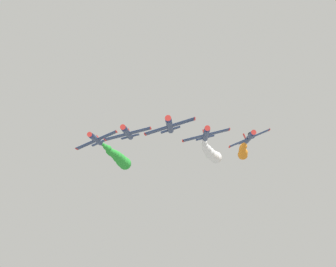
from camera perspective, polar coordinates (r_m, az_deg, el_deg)
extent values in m
cylinder|color=navy|center=(70.88, 0.23, 1.15)|extent=(1.38, 9.00, 1.38)
cone|color=red|center=(65.92, 0.03, 2.10)|extent=(1.31, 1.20, 1.31)
cube|color=navy|center=(71.25, 0.27, 1.01)|extent=(8.84, 1.90, 2.90)
cylinder|color=red|center=(71.50, 3.79, 2.11)|extent=(0.45, 1.40, 0.45)
cylinder|color=red|center=(71.30, -3.26, -0.10)|extent=(0.45, 1.40, 0.45)
cube|color=navy|center=(74.80, 0.35, 0.54)|extent=(3.68, 1.20, 1.30)
cube|color=red|center=(75.10, 0.15, 1.17)|extent=(0.61, 1.10, 1.57)
ellipsoid|color=black|center=(69.24, 0.04, 1.85)|extent=(0.97, 2.20, 0.91)
cylinder|color=navy|center=(77.20, 5.43, -0.11)|extent=(1.33, 9.00, 1.33)
cone|color=red|center=(72.21, 5.61, 0.67)|extent=(1.26, 1.20, 1.26)
cube|color=navy|center=(77.57, 5.44, -0.23)|extent=(8.98, 1.90, 2.35)
cylinder|color=red|center=(78.13, 8.70, 0.58)|extent=(0.43, 1.40, 0.43)
cylinder|color=red|center=(77.29, 2.14, -1.06)|extent=(0.43, 1.40, 0.43)
cube|color=navy|center=(81.13, 5.30, -0.61)|extent=(3.73, 1.20, 1.07)
cube|color=red|center=(81.39, 5.13, -0.01)|extent=(0.51, 1.10, 1.59)
ellipsoid|color=black|center=(75.52, 5.40, 0.51)|extent=(0.94, 2.20, 0.87)
sphere|color=white|center=(84.11, 5.17, -0.96)|extent=(1.03, 1.03, 1.03)
sphere|color=white|center=(86.09, 5.23, -1.27)|extent=(1.17, 1.17, 1.17)
sphere|color=white|center=(88.10, 5.15, -1.44)|extent=(1.31, 1.31, 1.31)
sphere|color=white|center=(90.07, 5.33, -1.76)|extent=(1.42, 1.42, 1.42)
sphere|color=white|center=(92.06, 5.41, -2.06)|extent=(1.82, 1.82, 1.82)
sphere|color=white|center=(94.08, 5.63, -2.23)|extent=(1.96, 1.96, 1.96)
sphere|color=white|center=(96.07, 5.63, -2.46)|extent=(2.04, 2.04, 2.04)
sphere|color=white|center=(98.10, 5.96, -2.65)|extent=(2.30, 2.30, 2.30)
sphere|color=white|center=(100.09, 6.01, -2.89)|extent=(2.58, 2.58, 2.58)
sphere|color=white|center=(102.12, 6.26, -3.05)|extent=(2.66, 2.66, 2.66)
sphere|color=white|center=(104.16, 6.51, -3.21)|extent=(2.82, 2.82, 2.82)
sphere|color=white|center=(106.19, 6.83, -3.41)|extent=(3.16, 3.16, 3.16)
cylinder|color=navy|center=(78.96, -5.80, 0.07)|extent=(1.34, 9.00, 1.34)
cone|color=red|center=(74.03, -6.38, 0.83)|extent=(1.27, 1.20, 1.27)
cube|color=navy|center=(79.33, -5.74, -0.06)|extent=(8.97, 1.90, 2.42)
cylinder|color=red|center=(79.02, -2.53, 0.77)|extent=(0.44, 1.40, 0.44)
cylinder|color=red|center=(79.90, -8.92, -0.88)|extent=(0.44, 1.40, 0.44)
cube|color=navy|center=(82.86, -5.40, -0.43)|extent=(3.73, 1.20, 1.10)
cube|color=red|center=(83.16, -5.53, 0.15)|extent=(0.53, 1.10, 1.59)
ellipsoid|color=black|center=(77.33, -6.08, 0.67)|extent=(0.95, 2.20, 0.87)
cylinder|color=navy|center=(86.86, 11.51, -0.56)|extent=(1.44, 9.00, 1.44)
cone|color=red|center=(81.91, 12.04, 0.09)|extent=(1.37, 1.20, 1.37)
cube|color=navy|center=(87.23, 11.50, -0.67)|extent=(8.54, 1.90, 3.75)
cylinder|color=red|center=(88.31, 14.17, 0.50)|extent=(0.47, 1.40, 0.47)
cylinder|color=red|center=(86.39, 8.76, -1.87)|extent=(0.47, 1.40, 0.47)
cube|color=navy|center=(90.75, 11.12, -1.00)|extent=(3.57, 1.20, 1.65)
cube|color=red|center=(90.95, 10.87, -0.49)|extent=(0.75, 1.10, 1.53)
ellipsoid|color=black|center=(85.16, 11.55, -0.04)|extent=(1.01, 2.20, 0.96)
sphere|color=orange|center=(93.54, 10.87, -1.38)|extent=(0.94, 0.94, 0.94)
sphere|color=orange|center=(95.41, 10.78, -1.47)|extent=(1.20, 1.20, 1.20)
sphere|color=orange|center=(97.25, 10.79, -1.77)|extent=(1.45, 1.45, 1.45)
sphere|color=orange|center=(99.11, 10.64, -1.84)|extent=(1.54, 1.54, 1.54)
sphere|color=orange|center=(100.95, 10.58, -2.06)|extent=(1.73, 1.73, 1.73)
sphere|color=orange|center=(102.80, 10.55, -2.30)|extent=(1.85, 1.85, 1.85)
sphere|color=orange|center=(104.66, 10.59, -2.53)|extent=(2.04, 2.04, 2.04)
sphere|color=orange|center=(106.55, 10.65, -2.68)|extent=(2.44, 2.44, 2.44)
sphere|color=orange|center=(108.40, 10.59, -2.83)|extent=(2.43, 2.43, 2.43)
sphere|color=orange|center=(110.27, 10.59, -3.00)|extent=(2.69, 2.69, 2.69)
cylinder|color=navy|center=(86.82, -10.22, -0.84)|extent=(1.45, 9.00, 1.45)
cone|color=red|center=(81.95, -11.01, -0.20)|extent=(1.38, 1.20, 1.38)
cube|color=navy|center=(87.18, -10.14, -0.94)|extent=(8.50, 1.90, 3.86)
cylinder|color=red|center=(86.68, -7.38, 0.28)|extent=(0.47, 1.40, 0.47)
cylinder|color=red|center=(87.92, -12.86, -2.14)|extent=(0.47, 1.40, 0.47)
cube|color=navy|center=(90.68, -9.67, -1.26)|extent=(3.55, 1.20, 1.69)
cube|color=red|center=(91.00, -9.87, -0.75)|extent=(0.77, 1.10, 1.52)
ellipsoid|color=black|center=(85.23, -10.61, -0.32)|extent=(1.01, 2.20, 0.96)
sphere|color=green|center=(93.41, -9.25, -1.55)|extent=(0.85, 0.85, 0.85)
sphere|color=green|center=(95.15, -8.94, -1.81)|extent=(1.09, 1.09, 1.09)
sphere|color=green|center=(96.99, -8.83, -1.95)|extent=(1.24, 1.24, 1.24)
sphere|color=green|center=(98.74, -8.50, -2.13)|extent=(1.63, 1.63, 1.63)
sphere|color=green|center=(100.49, -8.34, -2.49)|extent=(1.78, 1.78, 1.78)
sphere|color=green|center=(102.29, -8.13, -2.64)|extent=(1.99, 1.99, 1.99)
sphere|color=green|center=(104.08, -7.89, -2.77)|extent=(2.06, 2.06, 2.06)
sphere|color=green|center=(105.84, -7.61, -2.94)|extent=(2.31, 2.31, 2.31)
sphere|color=green|center=(107.56, -7.28, -3.20)|extent=(2.65, 2.65, 2.65)
sphere|color=green|center=(109.34, -7.09, -3.41)|extent=(2.80, 2.80, 2.80)
sphere|color=green|center=(111.10, -6.83, -3.61)|extent=(3.00, 3.00, 3.00)
sphere|color=green|center=(112.88, -6.70, -3.87)|extent=(3.01, 3.01, 3.01)
sphere|color=green|center=(114.67, -6.48, -4.01)|extent=(3.38, 3.38, 3.38)
sphere|color=green|center=(116.38, -6.13, -4.28)|extent=(3.58, 3.58, 3.58)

